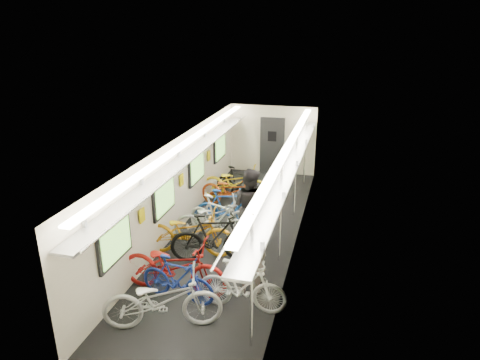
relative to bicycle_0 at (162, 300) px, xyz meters
The scene contains 16 objects.
train_car_shell 4.55m from the bicycle_0, 90.31° to the left, with size 10.00×10.00×10.00m.
bicycle_0 is the anchor object (origin of this frame).
bicycle_1 0.79m from the bicycle_0, 93.50° to the left, with size 0.44×1.55×0.93m, color navy.
bicycle_2 1.05m from the bicycle_0, 101.78° to the left, with size 0.76×2.19×1.15m, color #9E1511.
bicycle_3 2.35m from the bicycle_0, 85.79° to the left, with size 0.54×1.91×1.15m, color black.
bicycle_4 2.53m from the bicycle_0, 100.33° to the left, with size 0.74×2.11×1.11m, color orange.
bicycle_5 3.33m from the bicycle_0, 90.31° to the left, with size 0.53×1.86×1.12m, color silver.
bicycle_6 3.45m from the bicycle_0, 92.80° to the left, with size 0.68×1.95×1.02m, color #AEAEB3.
bicycle_7 4.14m from the bicycle_0, 90.52° to the left, with size 0.48×1.70×1.02m, color #1C4DA8.
bicycle_8 5.32m from the bicycle_0, 92.58° to the left, with size 0.67×1.92×1.01m, color #9F3911.
bicycle_9 5.93m from the bicycle_0, 91.63° to the left, with size 0.48×1.69×1.02m, color black.
bicycle_10 5.92m from the bicycle_0, 92.68° to the left, with size 0.71×2.05×1.08m, color yellow.
bicycle_11 1.46m from the bicycle_0, 33.61° to the left, with size 0.47×1.68×1.01m, color white.
passenger_near 1.87m from the bicycle_0, 47.85° to the left, with size 0.60×0.39×1.65m, color gray.
passenger_mid 3.55m from the bicycle_0, 77.94° to the left, with size 0.90×0.70×1.86m, color black.
backpack 2.85m from the bicycle_0, 60.68° to the left, with size 0.26×0.14×0.38m, color #A32910.
Camera 1 is at (2.48, -9.37, 4.99)m, focal length 32.00 mm.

